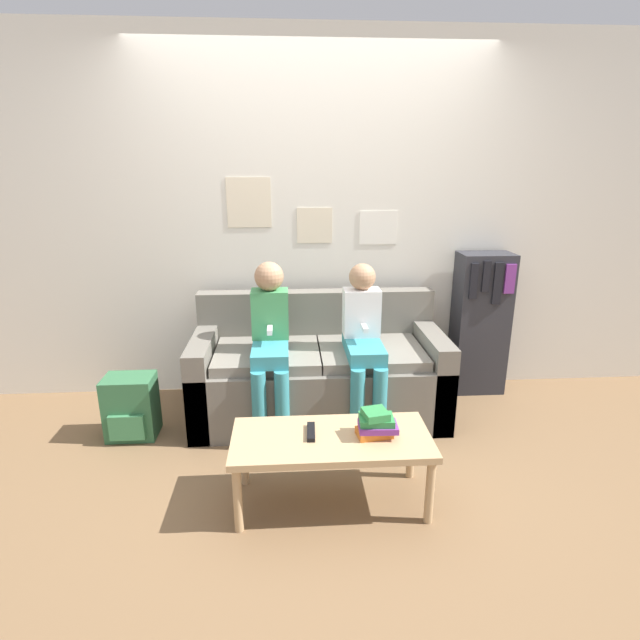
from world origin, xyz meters
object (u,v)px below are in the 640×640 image
at_px(person_left, 270,337).
at_px(tv_remote, 311,432).
at_px(coffee_table, 332,444).
at_px(backpack, 131,407).
at_px(person_right, 364,338).
at_px(bookshelf, 480,323).
at_px(couch, 319,374).

bearing_deg(person_left, tv_remote, -74.13).
xyz_separation_m(coffee_table, backpack, (-1.23, 0.76, -0.14)).
xyz_separation_m(person_left, person_right, (0.60, -0.01, -0.02)).
height_order(person_right, backpack, person_right).
distance_m(coffee_table, bookshelf, 1.82).
bearing_deg(tv_remote, backpack, 149.90).
bearing_deg(bookshelf, coffee_table, -133.83).
relative_size(person_left, bookshelf, 1.02).
distance_m(coffee_table, person_right, 0.90).
bearing_deg(coffee_table, tv_remote, 162.32).
distance_m(person_right, backpack, 1.57).
distance_m(couch, tv_remote, 0.97).
relative_size(couch, bookshelf, 1.58).
bearing_deg(couch, person_right, -33.58).
bearing_deg(couch, bookshelf, 13.77).
distance_m(person_right, tv_remote, 0.89).
relative_size(person_left, tv_remote, 6.44).
bearing_deg(coffee_table, person_right, 70.95).
xyz_separation_m(couch, tv_remote, (-0.10, -0.96, 0.10)).
distance_m(couch, bookshelf, 1.31).
height_order(couch, person_left, person_left).
xyz_separation_m(couch, backpack, (-1.23, -0.24, -0.09)).
height_order(couch, person_right, person_right).
relative_size(couch, tv_remote, 9.94).
height_order(person_right, tv_remote, person_right).
bearing_deg(person_right, person_left, 179.48).
height_order(couch, tv_remote, couch).
distance_m(couch, backpack, 1.26).
height_order(couch, bookshelf, bookshelf).
xyz_separation_m(couch, person_right, (0.28, -0.19, 0.33)).
distance_m(person_left, person_right, 0.60).
bearing_deg(bookshelf, person_left, -162.80).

